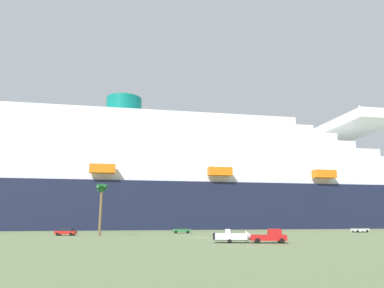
{
  "coord_description": "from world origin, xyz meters",
  "views": [
    {
      "loc": [
        -12.72,
        -71.32,
        4.01
      ],
      "look_at": [
        3.3,
        34.12,
        26.56
      ],
      "focal_mm": 32.53,
      "sensor_mm": 36.0,
      "label": 1
    }
  ],
  "objects_px": {
    "parked_car_silver_sedan": "(360,229)",
    "parked_car_red_hatchback": "(66,232)",
    "small_boat_on_trailer": "(236,237)",
    "pickup_truck": "(270,236)",
    "cruise_ship": "(206,185)",
    "parked_car_green_wagon": "(182,230)",
    "palm_tree": "(102,194)"
  },
  "relations": [
    {
      "from": "cruise_ship",
      "to": "parked_car_silver_sedan",
      "type": "height_order",
      "value": "cruise_ship"
    },
    {
      "from": "pickup_truck",
      "to": "parked_car_green_wagon",
      "type": "bearing_deg",
      "value": 104.56
    },
    {
      "from": "small_boat_on_trailer",
      "to": "parked_car_green_wagon",
      "type": "relative_size",
      "value": 1.49
    },
    {
      "from": "parked_car_silver_sedan",
      "to": "small_boat_on_trailer",
      "type": "bearing_deg",
      "value": -142.97
    },
    {
      "from": "palm_tree",
      "to": "parked_car_silver_sedan",
      "type": "bearing_deg",
      "value": 7.09
    },
    {
      "from": "parked_car_silver_sedan",
      "to": "cruise_ship",
      "type": "bearing_deg",
      "value": 127.41
    },
    {
      "from": "palm_tree",
      "to": "small_boat_on_trailer",
      "type": "bearing_deg",
      "value": -46.34
    },
    {
      "from": "pickup_truck",
      "to": "parked_car_red_hatchback",
      "type": "xyz_separation_m",
      "value": [
        -36.85,
        29.07,
        -0.21
      ]
    },
    {
      "from": "parked_car_red_hatchback",
      "to": "pickup_truck",
      "type": "bearing_deg",
      "value": -38.27
    },
    {
      "from": "small_boat_on_trailer",
      "to": "palm_tree",
      "type": "relative_size",
      "value": 0.61
    },
    {
      "from": "parked_car_silver_sedan",
      "to": "palm_tree",
      "type": "bearing_deg",
      "value": -172.91
    },
    {
      "from": "pickup_truck",
      "to": "parked_car_red_hatchback",
      "type": "height_order",
      "value": "pickup_truck"
    },
    {
      "from": "pickup_truck",
      "to": "small_boat_on_trailer",
      "type": "height_order",
      "value": "pickup_truck"
    },
    {
      "from": "pickup_truck",
      "to": "parked_car_silver_sedan",
      "type": "bearing_deg",
      "value": 41.59
    },
    {
      "from": "small_boat_on_trailer",
      "to": "palm_tree",
      "type": "xyz_separation_m",
      "value": [
        -23.89,
        25.03,
        8.22
      ]
    },
    {
      "from": "cruise_ship",
      "to": "small_boat_on_trailer",
      "type": "bearing_deg",
      "value": -97.42
    },
    {
      "from": "cruise_ship",
      "to": "pickup_truck",
      "type": "xyz_separation_m",
      "value": [
        -4.9,
        -79.52,
        -15.54
      ]
    },
    {
      "from": "pickup_truck",
      "to": "small_boat_on_trailer",
      "type": "relative_size",
      "value": 0.84
    },
    {
      "from": "parked_car_silver_sedan",
      "to": "parked_car_red_hatchback",
      "type": "bearing_deg",
      "value": -175.72
    },
    {
      "from": "small_boat_on_trailer",
      "to": "parked_car_red_hatchback",
      "type": "relative_size",
      "value": 1.48
    },
    {
      "from": "parked_car_green_wagon",
      "to": "parked_car_red_hatchback",
      "type": "bearing_deg",
      "value": -163.85
    },
    {
      "from": "pickup_truck",
      "to": "parked_car_red_hatchback",
      "type": "relative_size",
      "value": 1.25
    },
    {
      "from": "cruise_ship",
      "to": "parked_car_green_wagon",
      "type": "xyz_separation_m",
      "value": [
        -14.5,
        -42.56,
        -15.75
      ]
    },
    {
      "from": "cruise_ship",
      "to": "small_boat_on_trailer",
      "type": "distance_m",
      "value": 80.48
    },
    {
      "from": "parked_car_green_wagon",
      "to": "parked_car_silver_sedan",
      "type": "distance_m",
      "value": 48.8
    },
    {
      "from": "cruise_ship",
      "to": "pickup_truck",
      "type": "distance_m",
      "value": 81.17
    },
    {
      "from": "small_boat_on_trailer",
      "to": "parked_car_silver_sedan",
      "type": "bearing_deg",
      "value": 37.03
    },
    {
      "from": "small_boat_on_trailer",
      "to": "parked_car_red_hatchback",
      "type": "xyz_separation_m",
      "value": [
        -31.55,
        27.84,
        -0.13
      ]
    },
    {
      "from": "palm_tree",
      "to": "parked_car_green_wagon",
      "type": "bearing_deg",
      "value": 28.66
    },
    {
      "from": "small_boat_on_trailer",
      "to": "parked_car_silver_sedan",
      "type": "distance_m",
      "value": 55.67
    },
    {
      "from": "cruise_ship",
      "to": "small_boat_on_trailer",
      "type": "relative_size",
      "value": 37.83
    },
    {
      "from": "cruise_ship",
      "to": "pickup_truck",
      "type": "height_order",
      "value": "cruise_ship"
    }
  ]
}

